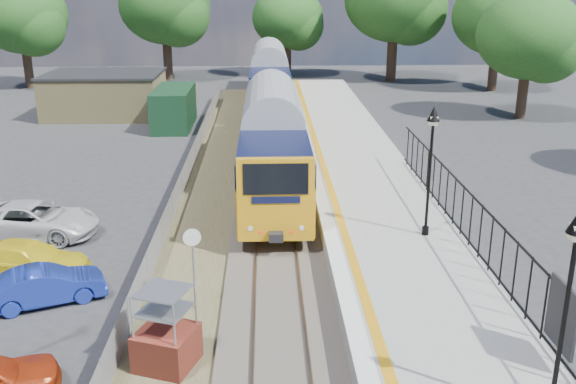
{
  "coord_description": "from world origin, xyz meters",
  "views": [
    {
      "loc": [
        -0.31,
        -14.94,
        9.51
      ],
      "look_at": [
        0.48,
        7.65,
        2.0
      ],
      "focal_mm": 40.0,
      "sensor_mm": 36.0,
      "label": 1
    }
  ],
  "objects_px": {
    "victorian_lamp_south": "(572,267)",
    "brick_plinth": "(166,330)",
    "speed_sign": "(193,256)",
    "car_white": "(35,220)",
    "victorian_lamp_north": "(432,141)",
    "train": "(271,96)",
    "car_yellow": "(29,261)",
    "car_blue": "(46,286)"
  },
  "relations": [
    {
      "from": "speed_sign",
      "to": "car_white",
      "type": "xyz_separation_m",
      "value": [
        -6.79,
        6.11,
        -1.11
      ]
    },
    {
      "from": "victorian_lamp_south",
      "to": "train",
      "type": "bearing_deg",
      "value": 100.24
    },
    {
      "from": "victorian_lamp_south",
      "to": "car_yellow",
      "type": "xyz_separation_m",
      "value": [
        -13.76,
        8.88,
        -3.69
      ]
    },
    {
      "from": "victorian_lamp_south",
      "to": "speed_sign",
      "type": "height_order",
      "value": "victorian_lamp_south"
    },
    {
      "from": "victorian_lamp_north",
      "to": "car_white",
      "type": "height_order",
      "value": "victorian_lamp_north"
    },
    {
      "from": "victorian_lamp_south",
      "to": "car_yellow",
      "type": "height_order",
      "value": "victorian_lamp_south"
    },
    {
      "from": "brick_plinth",
      "to": "train",
      "type": "bearing_deg",
      "value": 83.84
    },
    {
      "from": "speed_sign",
      "to": "victorian_lamp_south",
      "type": "bearing_deg",
      "value": -52.27
    },
    {
      "from": "brick_plinth",
      "to": "car_yellow",
      "type": "bearing_deg",
      "value": 134.65
    },
    {
      "from": "car_blue",
      "to": "car_yellow",
      "type": "relative_size",
      "value": 0.84
    },
    {
      "from": "train",
      "to": "car_yellow",
      "type": "height_order",
      "value": "train"
    },
    {
      "from": "car_blue",
      "to": "car_yellow",
      "type": "distance_m",
      "value": 2.16
    },
    {
      "from": "speed_sign",
      "to": "car_blue",
      "type": "xyz_separation_m",
      "value": [
        -4.62,
        0.65,
        -1.21
      ]
    },
    {
      "from": "victorian_lamp_north",
      "to": "car_yellow",
      "type": "bearing_deg",
      "value": -175.3
    },
    {
      "from": "victorian_lamp_south",
      "to": "car_white",
      "type": "height_order",
      "value": "victorian_lamp_south"
    },
    {
      "from": "car_yellow",
      "to": "car_white",
      "type": "distance_m",
      "value": 3.78
    },
    {
      "from": "car_yellow",
      "to": "car_white",
      "type": "relative_size",
      "value": 0.86
    },
    {
      "from": "train",
      "to": "victorian_lamp_south",
      "type": "bearing_deg",
      "value": -79.76
    },
    {
      "from": "victorian_lamp_south",
      "to": "car_white",
      "type": "distance_m",
      "value": 19.72
    },
    {
      "from": "victorian_lamp_south",
      "to": "victorian_lamp_north",
      "type": "xyz_separation_m",
      "value": [
        -0.2,
        10.0,
        0.0
      ]
    },
    {
      "from": "victorian_lamp_north",
      "to": "train",
      "type": "bearing_deg",
      "value": 104.54
    },
    {
      "from": "speed_sign",
      "to": "victorian_lamp_north",
      "type": "bearing_deg",
      "value": 11.15
    },
    {
      "from": "brick_plinth",
      "to": "car_yellow",
      "type": "distance_m",
      "value": 7.63
    },
    {
      "from": "victorian_lamp_south",
      "to": "train",
      "type": "height_order",
      "value": "victorian_lamp_south"
    },
    {
      "from": "train",
      "to": "speed_sign",
      "type": "xyz_separation_m",
      "value": [
        -2.5,
        -24.02,
        -0.55
      ]
    },
    {
      "from": "brick_plinth",
      "to": "speed_sign",
      "type": "relative_size",
      "value": 0.84
    },
    {
      "from": "victorian_lamp_south",
      "to": "brick_plinth",
      "type": "height_order",
      "value": "victorian_lamp_south"
    },
    {
      "from": "car_blue",
      "to": "victorian_lamp_north",
      "type": "bearing_deg",
      "value": -99.83
    },
    {
      "from": "speed_sign",
      "to": "car_white",
      "type": "relative_size",
      "value": 0.54
    },
    {
      "from": "brick_plinth",
      "to": "car_yellow",
      "type": "height_order",
      "value": "brick_plinth"
    },
    {
      "from": "car_yellow",
      "to": "brick_plinth",
      "type": "bearing_deg",
      "value": -124.76
    },
    {
      "from": "victorian_lamp_north",
      "to": "brick_plinth",
      "type": "xyz_separation_m",
      "value": [
        -8.21,
        -6.53,
        -3.23
      ]
    },
    {
      "from": "victorian_lamp_south",
      "to": "car_blue",
      "type": "height_order",
      "value": "victorian_lamp_south"
    },
    {
      "from": "victorian_lamp_south",
      "to": "car_yellow",
      "type": "bearing_deg",
      "value": 147.16
    },
    {
      "from": "speed_sign",
      "to": "car_white",
      "type": "height_order",
      "value": "speed_sign"
    },
    {
      "from": "victorian_lamp_north",
      "to": "brick_plinth",
      "type": "relative_size",
      "value": 2.07
    },
    {
      "from": "brick_plinth",
      "to": "car_blue",
      "type": "relative_size",
      "value": 0.63
    },
    {
      "from": "train",
      "to": "car_white",
      "type": "bearing_deg",
      "value": -117.43
    },
    {
      "from": "train",
      "to": "brick_plinth",
      "type": "xyz_separation_m",
      "value": [
        -2.91,
        -26.97,
        -1.28
      ]
    },
    {
      "from": "brick_plinth",
      "to": "speed_sign",
      "type": "distance_m",
      "value": 3.06
    },
    {
      "from": "victorian_lamp_south",
      "to": "car_yellow",
      "type": "relative_size",
      "value": 1.1
    },
    {
      "from": "train",
      "to": "speed_sign",
      "type": "height_order",
      "value": "train"
    }
  ]
}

